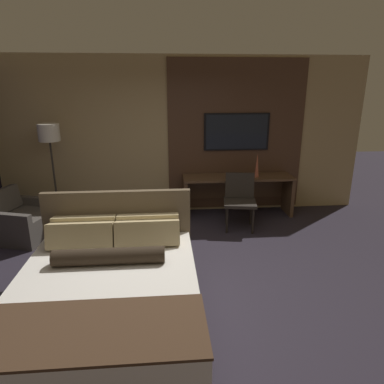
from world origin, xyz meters
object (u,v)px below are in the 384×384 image
Objects in this scene: floor_lamp at (50,141)px; vase_tall at (257,165)px; book at (238,175)px; desk at (237,188)px; desk_chair at (240,196)px; tv at (237,132)px; armchair_by_window at (22,222)px; bed at (108,294)px.

vase_tall is at bearing 0.93° from floor_lamp.
vase_tall reaches higher than book.
desk_chair reaches higher than desk.
tv reaches higher than desk.
book is (-0.31, 0.07, -0.20)m from vase_tall.
book is at bearing 89.86° from desk_chair.
floor_lamp is at bearing -177.74° from book.
desk is 4.65× the size of vase_tall.
floor_lamp is (-3.17, -0.16, 0.92)m from desk.
tv is at bearing 91.76° from book.
armchair_by_window is at bearing -165.04° from tv.
bed is 2.75m from armchair_by_window.
tv reaches higher than vase_tall.
floor_lamp is at bearing 114.65° from bed.
armchair_by_window is (-1.65, 2.20, -0.08)m from bed.
desk_chair is at bearing -95.78° from tv.
tv is 3.19m from floor_lamp.
armchair_by_window is 3.98m from vase_tall.
tv is at bearing 58.87° from bed.
floor_lamp is 7.56× the size of book.
vase_tall reaches higher than desk.
desk_chair is 0.85× the size of armchair_by_window.
armchair_by_window is 0.62× the size of floor_lamp.
tv is (-0.00, 0.22, 0.98)m from desk.
desk is 0.61m from desk_chair.
floor_lamp is (-3.17, -0.39, -0.06)m from tv.
book is (3.17, 0.13, -0.69)m from floor_lamp.
bed reaches higher than book.
desk is 2.18× the size of desk_chair.
floor_lamp reaches higher than desk_chair.
book is at bearing -77.57° from desk.
floor_lamp reaches higher than book.
book is (1.91, 2.89, 0.41)m from bed.
vase_tall is at bearing -45.98° from tv.
desk is 1.66× the size of tv.
desk_chair is (-0.08, -0.60, 0.04)m from desk.
desk_chair is 0.75m from vase_tall.
vase_tall is at bearing 51.77° from bed.
desk is at bearing 2.92° from floor_lamp.
bed is 3.23m from floor_lamp.
bed is 2.96m from desk_chair.
desk is 1.01m from tv.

